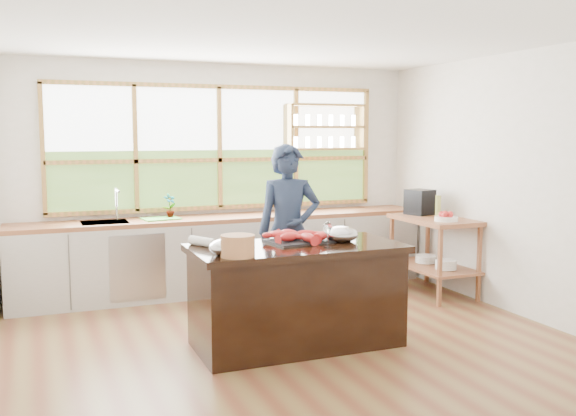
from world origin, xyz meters
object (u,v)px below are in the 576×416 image
cook (289,231)px  espresso_machine (420,202)px  island (297,295)px  wicker_basket (238,246)px

cook → espresso_machine: cook is taller
cook → island: bearing=-95.2°
island → cook: (0.27, 0.86, 0.43)m
espresso_machine → wicker_basket: bearing=-164.2°
wicker_basket → island: bearing=26.2°
cook → wicker_basket: size_ratio=6.48×
island → cook: bearing=72.4°
island → espresso_machine: 2.67m
espresso_machine → wicker_basket: 3.31m
island → cook: size_ratio=1.05×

